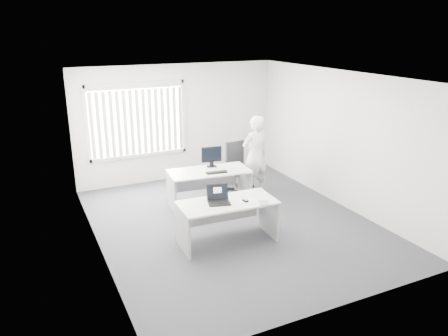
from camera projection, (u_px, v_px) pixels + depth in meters
name	position (u px, v px, depth m)	size (l,w,h in m)	color
ground	(232.00, 223.00, 8.45)	(6.00, 6.00, 0.00)	#4D4E55
wall_back	(178.00, 123.00, 10.60)	(5.00, 0.02, 2.80)	silver
wall_front	(340.00, 214.00, 5.44)	(5.00, 0.02, 2.80)	silver
wall_left	(94.00, 172.00, 7.00)	(0.02, 6.00, 2.80)	silver
wall_right	(341.00, 139.00, 9.04)	(0.02, 6.00, 2.80)	silver
ceiling	(233.00, 76.00, 7.59)	(5.00, 6.00, 0.02)	white
window	(137.00, 120.00, 10.11)	(2.32, 0.06, 1.76)	silver
blinds	(138.00, 122.00, 10.07)	(2.20, 0.10, 1.50)	silver
desk_near	(227.00, 213.00, 7.54)	(1.71, 0.86, 0.76)	silver
desk_far	(209.00, 180.00, 9.15)	(1.74, 0.94, 0.77)	silver
office_chair	(238.00, 176.00, 10.05)	(0.70, 0.70, 1.12)	black
person	(255.00, 156.00, 9.64)	(0.66, 0.43, 1.80)	silver
laptop	(219.00, 196.00, 7.35)	(0.37, 0.33, 0.29)	black
paper_sheet	(247.00, 200.00, 7.54)	(0.29, 0.20, 0.00)	white
mouse	(245.00, 200.00, 7.48)	(0.06, 0.11, 0.04)	#B6B6B9
booklet	(264.00, 203.00, 7.42)	(0.16, 0.23, 0.01)	silver
keyboard	(217.00, 172.00, 8.94)	(0.44, 0.15, 0.02)	black
monitor	(212.00, 157.00, 9.27)	(0.44, 0.13, 0.44)	black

